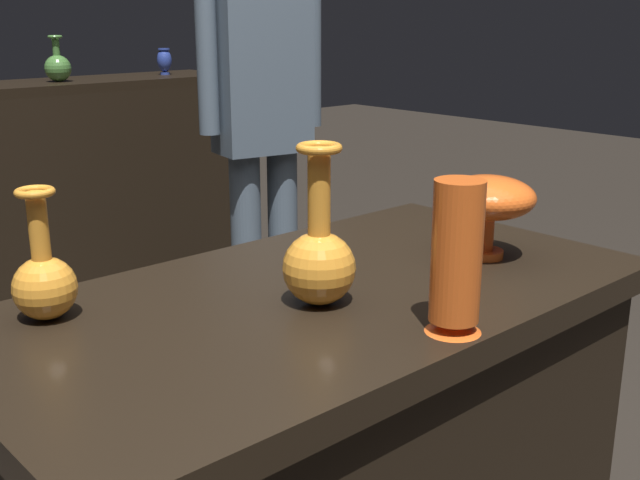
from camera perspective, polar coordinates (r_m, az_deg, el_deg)
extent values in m
cube|color=black|center=(1.36, 0.06, -4.70)|extent=(1.20, 0.64, 0.05)
sphere|color=orange|center=(1.27, -0.07, -2.08)|extent=(0.12, 0.12, 0.12)
cylinder|color=orange|center=(1.24, -0.07, 3.40)|extent=(0.04, 0.04, 0.15)
torus|color=orange|center=(1.22, -0.07, 6.77)|extent=(0.07, 0.07, 0.01)
sphere|color=orange|center=(1.29, -19.53, -3.35)|extent=(0.10, 0.10, 0.10)
cylinder|color=orange|center=(1.26, -19.95, 0.85)|extent=(0.03, 0.03, 0.11)
torus|color=orange|center=(1.25, -20.20, 3.33)|extent=(0.06, 0.06, 0.01)
cylinder|color=#E55B1E|center=(1.56, 11.99, -0.98)|extent=(0.07, 0.07, 0.02)
cylinder|color=#E55B1E|center=(1.55, 12.08, 0.43)|extent=(0.03, 0.03, 0.06)
ellipsoid|color=#E55B1E|center=(1.53, 12.24, 3.09)|extent=(0.18, 0.18, 0.08)
cone|color=#E55B1E|center=(1.20, 9.72, -6.21)|extent=(0.09, 0.09, 0.02)
cylinder|color=#E55B1E|center=(1.16, 10.00, -0.85)|extent=(0.08, 0.08, 0.21)
sphere|color=#477A38|center=(3.40, -18.67, 11.84)|extent=(0.11, 0.11, 0.11)
cylinder|color=#477A38|center=(3.40, -18.81, 13.26)|extent=(0.03, 0.03, 0.08)
torus|color=#477A38|center=(3.39, -18.87, 13.93)|extent=(0.06, 0.06, 0.01)
cylinder|color=#2D429E|center=(3.68, -11.30, 11.90)|extent=(0.04, 0.04, 0.01)
ellipsoid|color=#2D429E|center=(3.67, -11.35, 12.80)|extent=(0.07, 0.07, 0.10)
cylinder|color=#2D429E|center=(3.67, -11.39, 13.57)|extent=(0.05, 0.05, 0.01)
cylinder|color=slate|center=(2.91, -2.72, -1.04)|extent=(0.11, 0.11, 0.79)
cylinder|color=slate|center=(2.84, -5.39, -1.50)|extent=(0.11, 0.11, 0.79)
cube|color=slate|center=(2.74, -4.34, 12.90)|extent=(0.35, 0.24, 0.62)
cylinder|color=slate|center=(2.84, -0.64, 13.69)|extent=(0.07, 0.07, 0.53)
cylinder|color=slate|center=(2.66, -8.31, 13.35)|extent=(0.07, 0.07, 0.53)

